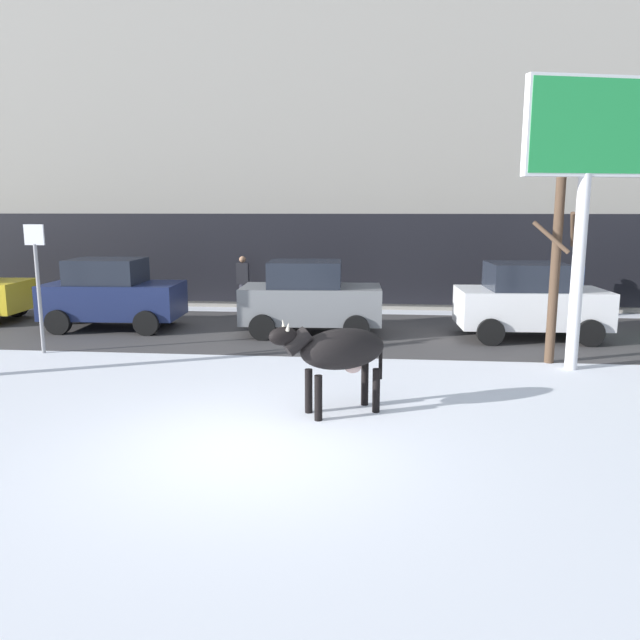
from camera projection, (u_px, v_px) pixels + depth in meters
name	position (u px, v px, depth m)	size (l,w,h in m)	color
ground_plane	(253.00, 448.00, 8.12)	(120.00, 120.00, 0.00)	white
road_strip	(315.00, 331.00, 15.86)	(60.00, 5.60, 0.01)	#423F3F
building_facade	(335.00, 112.00, 21.24)	(44.00, 6.10, 13.00)	gray
cow_black	(339.00, 351.00, 9.34)	(1.86, 1.27, 1.54)	black
billboard	(588.00, 145.00, 11.36)	(2.49, 0.82, 5.56)	silver
car_navy_hatchback	(112.00, 294.00, 16.08)	(3.58, 2.05, 1.86)	#19234C
car_grey_hatchback	(310.00, 298.00, 15.41)	(3.58, 2.05, 1.86)	slate
car_white_hatchback	(529.00, 301.00, 14.86)	(3.58, 2.05, 1.86)	white
pedestrian_near_billboard	(243.00, 284.00, 18.69)	(0.36, 0.24, 1.73)	#282833
pedestrian_by_cars	(576.00, 288.00, 17.73)	(0.36, 0.24, 1.73)	#282833
bare_tree_right_lot	(557.00, 262.00, 12.25)	(1.07, 0.81, 3.96)	#4C3828
street_sign	(38.00, 278.00, 13.19)	(0.44, 0.08, 2.82)	gray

